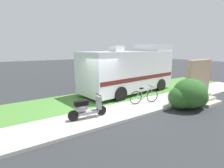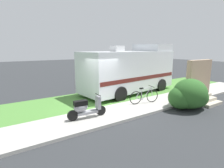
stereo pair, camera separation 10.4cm
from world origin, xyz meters
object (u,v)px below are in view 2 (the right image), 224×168
Objects in this scene: motorhome_rv at (130,70)px; scooter at (86,108)px; bicycle at (144,96)px; pickup_truck_near at (126,69)px; bottle_spare at (197,92)px; bottle_green at (177,96)px.

motorhome_rv reaches higher than scooter.
pickup_truck_near reaches higher than bicycle.
pickup_truck_near is 17.91× the size of bottle_spare.
motorhome_rv reaches higher than bottle_spare.
scooter reaches higher than bottle_green.
bicycle is (3.53, 0.15, -0.06)m from scooter.
pickup_truck_near reaches higher than bottle_spare.
bicycle is 7.02× the size of bottle_green.
motorhome_rv is 3.06m from bicycle.
scooter is 5.70× the size of bottle_spare.
motorhome_rv is 3.51m from bottle_green.
motorhome_rv is at bearing 66.37° from bicycle.
motorhome_rv reaches higher than bicycle.
bottle_spare is (1.87, -0.12, 0.02)m from bottle_green.
bottle_spare is (4.19, -0.51, -0.26)m from bicycle.
motorhome_rv is 4.06× the size of bicycle.
pickup_truck_near is at bearing 73.68° from bottle_green.
pickup_truck_near is (4.53, 7.17, 0.48)m from bicycle.
pickup_truck_near is 7.72m from bottle_spare.
bottle_green is (-2.21, -7.56, -0.76)m from pickup_truck_near.
motorhome_rv is 1.28× the size of pickup_truck_near.
pickup_truck_near is at bearing 87.45° from bottle_spare.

